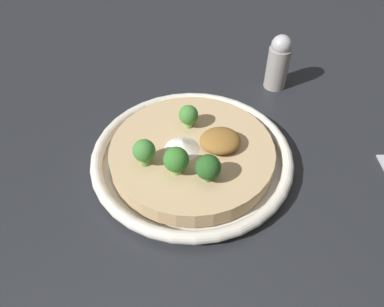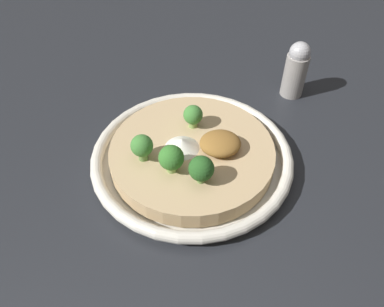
{
  "view_description": "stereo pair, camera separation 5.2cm",
  "coord_description": "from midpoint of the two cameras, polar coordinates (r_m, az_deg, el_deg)",
  "views": [
    {
      "loc": [
        -0.08,
        -0.35,
        0.39
      ],
      "look_at": [
        0.0,
        0.0,
        0.02
      ],
      "focal_mm": 35.0,
      "sensor_mm": 36.0,
      "label": 1
    },
    {
      "loc": [
        -0.03,
        -0.36,
        0.39
      ],
      "look_at": [
        0.0,
        0.0,
        0.02
      ],
      "focal_mm": 35.0,
      "sensor_mm": 36.0,
      "label": 2
    }
  ],
  "objects": [
    {
      "name": "ground_plane",
      "position": [
        0.53,
        2.78,
        -1.62
      ],
      "size": [
        6.0,
        6.0,
        0.0
      ],
      "primitive_type": "plane",
      "color": "#23262B"
    },
    {
      "name": "risotto_bowl",
      "position": [
        0.52,
        2.84,
        -0.48
      ],
      "size": [
        0.28,
        0.28,
        0.03
      ],
      "color": "silver",
      "rests_on": "ground_plane"
    },
    {
      "name": "cheese_sprinkle",
      "position": [
        0.5,
        1.34,
        1.59
      ],
      "size": [
        0.05,
        0.05,
        0.02
      ],
      "color": "white",
      "rests_on": "risotto_bowl"
    },
    {
      "name": "crispy_onion_garnish",
      "position": [
        0.5,
        7.28,
        1.4
      ],
      "size": [
        0.06,
        0.05,
        0.02
      ],
      "color": "olive",
      "rests_on": "risotto_bowl"
    },
    {
      "name": "broccoli_left",
      "position": [
        0.48,
        -4.6,
        0.92
      ],
      "size": [
        0.03,
        0.03,
        0.04
      ],
      "color": "#668E47",
      "rests_on": "risotto_bowl"
    },
    {
      "name": "broccoli_back",
      "position": [
        0.53,
        2.97,
        5.68
      ],
      "size": [
        0.03,
        0.03,
        0.03
      ],
      "color": "#84A856",
      "rests_on": "risotto_bowl"
    },
    {
      "name": "broccoli_front_right",
      "position": [
        0.45,
        4.7,
        -2.53
      ],
      "size": [
        0.03,
        0.03,
        0.04
      ],
      "color": "#668E47",
      "rests_on": "risotto_bowl"
    },
    {
      "name": "broccoli_front",
      "position": [
        0.46,
        -0.0,
        -0.9
      ],
      "size": [
        0.03,
        0.03,
        0.04
      ],
      "color": "#84A856",
      "rests_on": "risotto_bowl"
    },
    {
      "name": "pepper_shaker",
      "position": [
        0.66,
        17.8,
        12.01
      ],
      "size": [
        0.04,
        0.04,
        0.1
      ],
      "color": "#9E9993",
      "rests_on": "ground_plane"
    }
  ]
}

